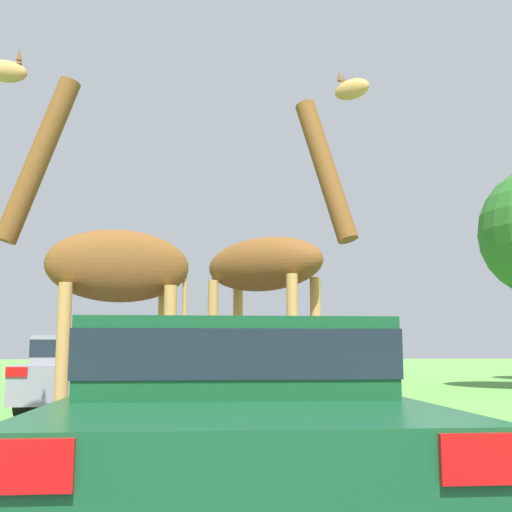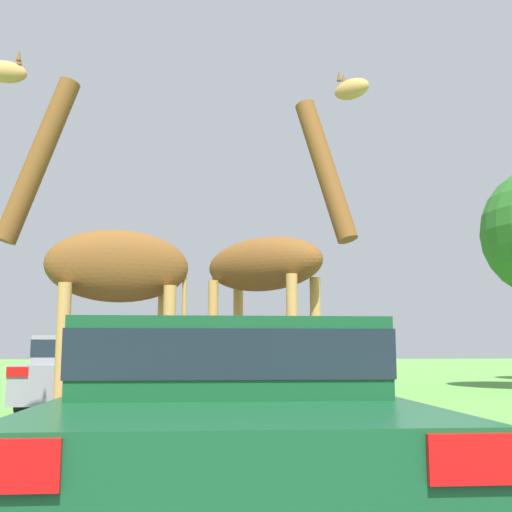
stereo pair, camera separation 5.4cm
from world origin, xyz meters
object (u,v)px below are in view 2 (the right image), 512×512
at_px(car_lead_maroon, 225,425).
at_px(car_queue_left, 295,368).
at_px(giraffe_near_road, 271,264).
at_px(car_far_ahead, 88,372).
at_px(giraffe_companion, 106,265).
at_px(car_queue_right, 180,363).
at_px(car_rear_follower, 270,363).
at_px(car_verge_right, 147,362).

xyz_separation_m(car_lead_maroon, car_queue_left, (2.41, 13.37, -0.03)).
xyz_separation_m(giraffe_near_road, car_lead_maroon, (-0.91, -5.55, -1.78)).
xyz_separation_m(giraffe_near_road, car_far_ahead, (-3.33, 3.49, -1.75)).
bearing_deg(giraffe_companion, car_queue_left, -34.84).
relative_size(car_queue_right, car_far_ahead, 1.16).
bearing_deg(car_rear_follower, giraffe_near_road, -95.91).
bearing_deg(car_lead_maroon, giraffe_companion, 108.11).
xyz_separation_m(car_queue_left, car_rear_follower, (0.10, 7.63, -0.05)).
distance_m(car_far_ahead, car_verge_right, 13.12).
bearing_deg(giraffe_companion, car_rear_follower, -24.94).
bearing_deg(car_far_ahead, giraffe_near_road, -46.35).
height_order(giraffe_near_road, car_queue_right, giraffe_near_road).
bearing_deg(giraffe_near_road, car_far_ahead, -93.97).
height_order(car_queue_right, car_verge_right, car_queue_right).
bearing_deg(car_queue_right, giraffe_companion, -92.64).
distance_m(giraffe_near_road, car_queue_left, 8.17).
xyz_separation_m(giraffe_companion, car_far_ahead, (-0.97, 4.62, -1.57)).
bearing_deg(car_queue_right, car_rear_follower, 47.02).
relative_size(car_lead_maroon, car_verge_right, 1.00).
xyz_separation_m(giraffe_companion, car_lead_maroon, (1.45, -4.43, -1.60)).
bearing_deg(car_rear_follower, car_far_ahead, -112.42).
distance_m(giraffe_near_road, giraffe_companion, 2.62).
bearing_deg(car_queue_right, car_verge_right, 107.01).
distance_m(giraffe_near_road, car_lead_maroon, 5.90).
height_order(giraffe_companion, car_queue_right, giraffe_companion).
bearing_deg(car_queue_right, giraffe_near_road, -81.54).
xyz_separation_m(car_queue_left, car_far_ahead, (-4.83, -4.33, 0.06)).
bearing_deg(car_queue_left, car_verge_right, 118.23).
distance_m(car_queue_left, car_far_ahead, 6.49).
bearing_deg(car_verge_right, giraffe_near_road, -79.03).
bearing_deg(car_queue_right, car_queue_left, -50.98).
height_order(car_lead_maroon, car_rear_follower, car_lead_maroon).
bearing_deg(car_lead_maroon, giraffe_near_road, 80.68).
distance_m(giraffe_companion, car_queue_left, 9.88).
bearing_deg(giraffe_near_road, car_rear_follower, -143.53).
relative_size(giraffe_companion, car_rear_follower, 1.31).
distance_m(car_lead_maroon, car_queue_left, 13.59).
height_order(car_far_ahead, car_rear_follower, car_far_ahead).
distance_m(giraffe_companion, car_queue_right, 13.08).
relative_size(car_queue_right, car_rear_follower, 1.18).
xyz_separation_m(giraffe_near_road, car_queue_left, (1.50, 7.82, -1.82)).
distance_m(car_verge_right, car_rear_follower, 4.96).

